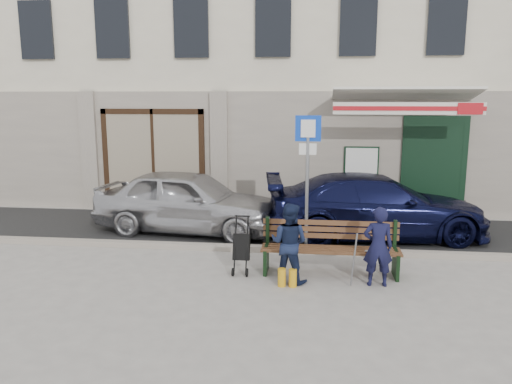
% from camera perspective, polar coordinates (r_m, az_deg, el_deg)
% --- Properties ---
extents(ground, '(80.00, 80.00, 0.00)m').
position_cam_1_polar(ground, '(8.69, -0.97, -9.79)').
color(ground, '#9E9991').
rests_on(ground, ground).
extents(asphalt_lane, '(60.00, 3.20, 0.01)m').
position_cam_1_polar(asphalt_lane, '(11.62, 1.07, -4.41)').
color(asphalt_lane, '#282828').
rests_on(asphalt_lane, ground).
extents(curb, '(60.00, 0.18, 0.12)m').
position_cam_1_polar(curb, '(10.08, 0.17, -6.49)').
color(curb, '#9E9384').
rests_on(curb, ground).
extents(building, '(20.00, 8.27, 10.00)m').
position_cam_1_polar(building, '(16.66, 3.04, 17.41)').
color(building, beige).
rests_on(building, ground).
extents(car_silver, '(4.45, 2.27, 1.45)m').
position_cam_1_polar(car_silver, '(11.47, -7.75, -1.02)').
color(car_silver, '#B5B5BA').
rests_on(car_silver, ground).
extents(car_navy, '(5.01, 2.50, 1.40)m').
position_cam_1_polar(car_navy, '(11.26, 13.52, -1.59)').
color(car_navy, black).
rests_on(car_navy, ground).
extents(parking_sign, '(0.50, 0.08, 2.71)m').
position_cam_1_polar(parking_sign, '(9.87, 5.91, 3.54)').
color(parking_sign, gray).
rests_on(parking_sign, ground).
extents(bench, '(2.40, 1.17, 0.98)m').
position_cam_1_polar(bench, '(8.82, 8.20, -6.45)').
color(bench, brown).
rests_on(bench, ground).
extents(man, '(0.50, 0.33, 1.33)m').
position_cam_1_polar(man, '(8.40, 13.77, -6.07)').
color(man, black).
rests_on(man, ground).
extents(woman, '(0.78, 0.69, 1.35)m').
position_cam_1_polar(woman, '(8.35, 3.79, -5.81)').
color(woman, '#151E3B').
rests_on(woman, ground).
extents(stroller, '(0.29, 0.42, 1.01)m').
position_cam_1_polar(stroller, '(8.81, -1.68, -6.44)').
color(stroller, black).
rests_on(stroller, ground).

